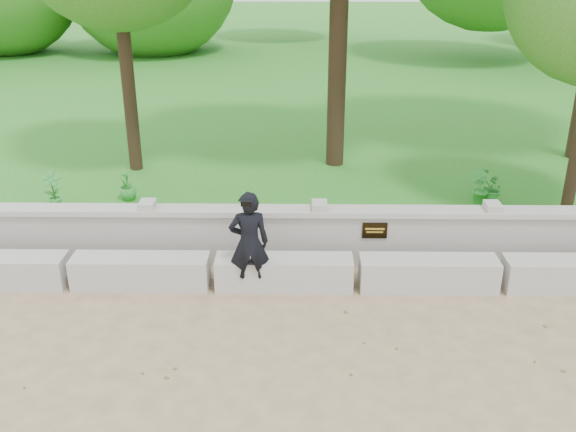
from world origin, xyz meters
TOP-DOWN VIEW (x-y plane):
  - ground at (0.00, 0.00)m, footprint 80.00×80.00m
  - lawn at (0.00, 14.00)m, footprint 40.00×22.00m
  - concrete_bench at (0.00, 1.90)m, footprint 11.90×0.45m
  - parapet_wall at (0.00, 2.60)m, footprint 12.50×0.35m
  - man_main at (-1.47, 1.77)m, footprint 0.58×0.53m
  - shrub_a at (-4.96, 4.10)m, footprint 0.42×0.34m
  - shrub_b at (2.32, 4.42)m, footprint 0.41×0.42m
  - shrub_c at (2.54, 4.46)m, footprint 0.63×0.60m
  - shrub_d at (-3.81, 4.55)m, footprint 0.33×0.36m

SIDE VIEW (x-z plane):
  - ground at x=0.00m, z-range 0.00..0.00m
  - lawn at x=0.00m, z-range 0.00..0.25m
  - concrete_bench at x=0.00m, z-range 0.00..0.45m
  - parapet_wall at x=0.00m, z-range 0.01..0.91m
  - shrub_c at x=2.54m, z-range 0.25..0.80m
  - shrub_d at x=-3.81m, z-range 0.25..0.83m
  - shrub_b at x=2.32m, z-range 0.25..0.85m
  - shrub_a at x=-4.96m, z-range 0.25..0.93m
  - man_main at x=-1.47m, z-range 0.00..1.48m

